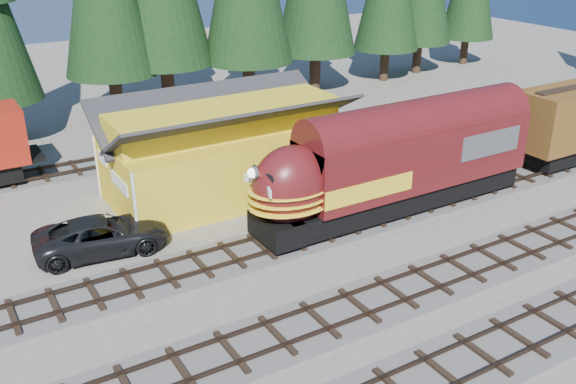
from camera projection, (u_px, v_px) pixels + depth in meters
ground at (341, 280)px, 26.21m from camera, size 120.00×120.00×0.00m
track_siding at (451, 194)px, 34.05m from camera, size 68.00×3.20×0.33m
track_main_south at (545, 240)px, 29.34m from camera, size 68.00×3.20×0.33m
track_spur at (6, 182)px, 35.58m from camera, size 32.00×3.20×0.33m
depot at (226, 140)px, 33.26m from camera, size 12.80×7.00×5.30m
locomotive at (389, 167)px, 30.97m from camera, size 15.66×3.11×4.26m
pickup_truck_a at (102, 235)px, 28.13m from camera, size 6.11×3.39×1.62m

